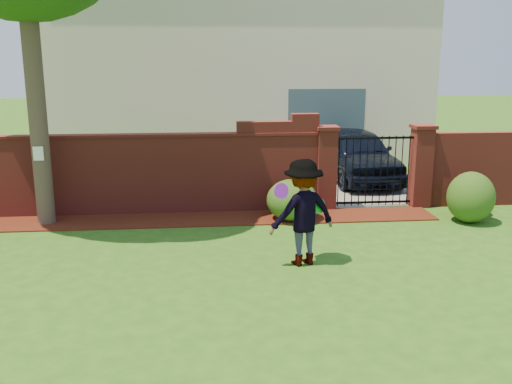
{
  "coord_description": "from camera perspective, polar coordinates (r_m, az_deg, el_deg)",
  "views": [
    {
      "loc": [
        -0.39,
        -8.35,
        3.4
      ],
      "look_at": [
        0.57,
        1.4,
        1.05
      ],
      "focal_mm": 40.08,
      "sensor_mm": 36.0,
      "label": 1
    }
  ],
  "objects": [
    {
      "name": "shrub_right",
      "position": [
        13.3,
        20.57,
        -0.64
      ],
      "size": [
        0.78,
        0.78,
        0.7
      ],
      "primitive_type": "ellipsoid",
      "color": "#1E4815",
      "rests_on": "ground"
    },
    {
      "name": "mulch_bed",
      "position": [
        12.18,
        -8.03,
        -2.78
      ],
      "size": [
        11.1,
        1.08,
        0.03
      ],
      "primitive_type": "cube",
      "color": "#3E150B",
      "rests_on": "ground"
    },
    {
      "name": "brick_wall_return",
      "position": [
        14.41,
        23.53,
        2.18
      ],
      "size": [
        4.0,
        0.25,
        1.7
      ],
      "primitive_type": "cube",
      "color": "maroon",
      "rests_on": "ground"
    },
    {
      "name": "driveway",
      "position": [
        17.14,
        7.63,
        1.96
      ],
      "size": [
        3.2,
        8.0,
        0.01
      ],
      "primitive_type": "cube",
      "color": "gray",
      "rests_on": "ground"
    },
    {
      "name": "brick_wall",
      "position": [
        12.7,
        -12.84,
        1.92
      ],
      "size": [
        8.7,
        0.31,
        2.16
      ],
      "color": "maroon",
      "rests_on": "ground"
    },
    {
      "name": "ground",
      "position": [
        9.02,
        -2.75,
        -8.7
      ],
      "size": [
        80.0,
        80.0,
        0.01
      ],
      "primitive_type": "cube",
      "color": "#2C5B16",
      "rests_on": "ground"
    },
    {
      "name": "pillar_right",
      "position": [
        13.54,
        16.14,
        2.56
      ],
      "size": [
        0.5,
        0.5,
        1.88
      ],
      "color": "maroon",
      "rests_on": "ground"
    },
    {
      "name": "house",
      "position": [
        20.39,
        -1.73,
        12.83
      ],
      "size": [
        12.4,
        6.4,
        6.3
      ],
      "color": "beige",
      "rests_on": "ground"
    },
    {
      "name": "iron_gate",
      "position": [
        13.19,
        11.66,
        2.09
      ],
      "size": [
        1.78,
        0.03,
        1.6
      ],
      "color": "black",
      "rests_on": "ground"
    },
    {
      "name": "frisbee_green",
      "position": [
        9.47,
        6.27,
        -1.39
      ],
      "size": [
        0.26,
        0.17,
        0.26
      ],
      "primitive_type": "cylinder",
      "rotation": [
        1.43,
        0.0,
        0.46
      ],
      "color": "green",
      "rests_on": "man"
    },
    {
      "name": "shrub_left",
      "position": [
        12.01,
        3.61,
        -0.81
      ],
      "size": [
        1.07,
        1.07,
        0.88
      ],
      "primitive_type": "ellipsoid",
      "color": "#1E4815",
      "rests_on": "ground"
    },
    {
      "name": "man",
      "position": [
        9.38,
        4.77,
        -2.1
      ],
      "size": [
        1.29,
        0.97,
        1.77
      ],
      "primitive_type": "imported",
      "rotation": [
        0.0,
        0.0,
        3.44
      ],
      "color": "gray",
      "rests_on": "ground"
    },
    {
      "name": "shrub_middle",
      "position": [
        12.63,
        20.64,
        -0.5
      ],
      "size": [
        0.97,
        0.97,
        1.07
      ],
      "primitive_type": "ellipsoid",
      "color": "#1E4815",
      "rests_on": "ground"
    },
    {
      "name": "car",
      "position": [
        15.92,
        10.23,
        3.61
      ],
      "size": [
        1.95,
        4.33,
        1.45
      ],
      "primitive_type": "imported",
      "rotation": [
        0.0,
        0.0,
        0.06
      ],
      "color": "black",
      "rests_on": "ground"
    },
    {
      "name": "pillar_left",
      "position": [
        12.89,
        7.0,
        2.47
      ],
      "size": [
        0.5,
        0.5,
        1.88
      ],
      "color": "maroon",
      "rests_on": "ground"
    },
    {
      "name": "frisbee_purple",
      "position": [
        9.01,
        2.53,
        0.12
      ],
      "size": [
        0.26,
        0.15,
        0.25
      ],
      "primitive_type": "cylinder",
      "rotation": [
        1.36,
        0.0,
        0.34
      ],
      "color": "purple",
      "rests_on": "man"
    },
    {
      "name": "paper_notice",
      "position": [
        12.14,
        -20.91,
        3.6
      ],
      "size": [
        0.2,
        0.01,
        0.28
      ],
      "primitive_type": "cube",
      "color": "white",
      "rests_on": "tree"
    }
  ]
}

